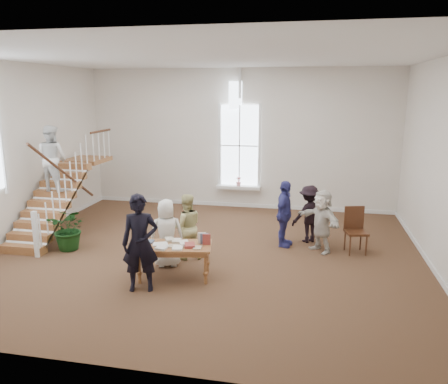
% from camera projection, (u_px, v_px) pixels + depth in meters
% --- Properties ---
extents(ground, '(10.00, 10.00, 0.00)m').
position_uv_depth(ground, '(208.00, 254.00, 10.36)').
color(ground, '#432B1A').
rests_on(ground, ground).
extents(room_shell, '(10.49, 10.00, 10.00)m').
position_uv_depth(room_shell, '(239.00, 195.00, 14.46)').
color(room_shell, beige).
rests_on(room_shell, ground).
extents(staircase, '(1.10, 4.10, 2.92)m').
position_uv_depth(staircase, '(55.00, 175.00, 11.54)').
color(staircase, brown).
rests_on(staircase, ground).
extents(library_table, '(1.64, 1.03, 0.78)m').
position_uv_depth(library_table, '(174.00, 249.00, 8.91)').
color(library_table, brown).
rests_on(library_table, ground).
extents(police_officer, '(0.79, 0.62, 1.90)m').
position_uv_depth(police_officer, '(140.00, 243.00, 8.30)').
color(police_officer, black).
rests_on(police_officer, ground).
extents(elderly_woman, '(0.85, 0.68, 1.50)m').
position_uv_depth(elderly_woman, '(167.00, 233.00, 9.52)').
color(elderly_woman, silver).
rests_on(elderly_woman, ground).
extents(person_yellow, '(0.92, 0.84, 1.52)m').
position_uv_depth(person_yellow, '(186.00, 227.00, 9.94)').
color(person_yellow, '#C7BF7C').
rests_on(person_yellow, ground).
extents(woman_cluster_a, '(0.59, 1.03, 1.66)m').
position_uv_depth(woman_cluster_a, '(284.00, 214.00, 10.74)').
color(woman_cluster_a, navy).
rests_on(woman_cluster_a, ground).
extents(woman_cluster_b, '(1.09, 1.00, 1.47)m').
position_uv_depth(woman_cluster_b, '(309.00, 214.00, 11.07)').
color(woman_cluster_b, black).
rests_on(woman_cluster_b, ground).
extents(woman_cluster_c, '(1.24, 1.37, 1.52)m').
position_uv_depth(woman_cluster_c, '(322.00, 221.00, 10.39)').
color(woman_cluster_c, silver).
rests_on(woman_cluster_c, ground).
extents(floor_plant, '(1.04, 0.93, 1.06)m').
position_uv_depth(floor_plant, '(70.00, 229.00, 10.55)').
color(floor_plant, '#103410').
rests_on(floor_plant, ground).
extents(side_chair, '(0.58, 0.58, 1.10)m').
position_uv_depth(side_chair, '(355.00, 227.00, 10.40)').
color(side_chair, '#3D2210').
rests_on(side_chair, ground).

